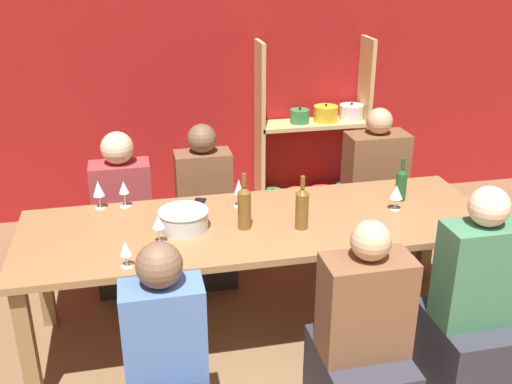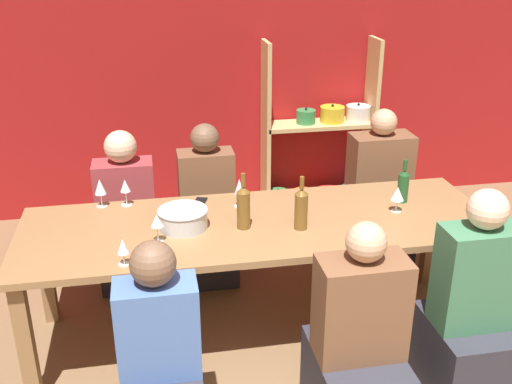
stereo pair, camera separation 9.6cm
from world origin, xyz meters
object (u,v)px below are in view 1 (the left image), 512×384
at_px(wine_glass_empty_b, 98,189).
at_px(wine_glass_empty_a, 239,188).
at_px(shelf_unit, 315,148).
at_px(wine_glass_empty_c, 158,223).
at_px(mixing_bowl, 184,219).
at_px(wine_bottle_dark, 401,183).
at_px(dining_table, 260,234).
at_px(person_near_a, 362,350).
at_px(person_far_b, 125,229).
at_px(cell_phone, 199,203).
at_px(person_far_a, 372,205).
at_px(person_near_b, 470,321).
at_px(wine_glass_red_b, 126,249).
at_px(wine_bottle_amber, 302,207).
at_px(wine_bottle_green, 244,207).
at_px(wine_glass_red_a, 396,193).
at_px(person_near_c, 167,376).
at_px(person_far_c, 205,223).
at_px(wine_glass_red_c, 124,188).

bearing_deg(wine_glass_empty_b, wine_glass_empty_a, -10.61).
height_order(shelf_unit, wine_glass_empty_c, shelf_unit).
xyz_separation_m(mixing_bowl, wine_bottle_dark, (1.39, 0.12, 0.05)).
xyz_separation_m(shelf_unit, dining_table, (-0.93, -1.85, 0.15)).
distance_m(person_near_a, person_far_b, 2.00).
relative_size(wine_glass_empty_c, person_far_b, 0.14).
xyz_separation_m(cell_phone, person_far_a, (1.39, 0.48, -0.36)).
bearing_deg(wine_glass_empty_a, person_near_b, -42.85).
relative_size(wine_glass_red_b, cell_phone, 0.89).
bearing_deg(wine_glass_red_b, wine_bottle_amber, 13.35).
height_order(wine_glass_empty_a, person_near_a, person_near_a).
bearing_deg(wine_bottle_green, person_far_a, 36.55).
bearing_deg(mixing_bowl, wine_glass_red_b, -131.56).
xyz_separation_m(wine_glass_red_a, person_far_b, (-1.65, 0.83, -0.48)).
xyz_separation_m(wine_bottle_dark, wine_glass_red_b, (-1.72, -0.49, -0.01)).
distance_m(wine_glass_empty_c, person_near_c, 0.82).
distance_m(wine_bottle_amber, cell_phone, 0.72).
xyz_separation_m(wine_bottle_amber, person_near_c, (-0.85, -0.68, -0.49)).
bearing_deg(wine_glass_red_a, person_far_c, 144.52).
xyz_separation_m(shelf_unit, wine_bottle_amber, (-0.71, -1.98, 0.36)).
bearing_deg(wine_bottle_green, person_near_c, -125.06).
distance_m(dining_table, wine_glass_empty_a, 0.33).
relative_size(wine_bottle_amber, person_far_b, 0.28).
distance_m(wine_glass_red_b, person_near_b, 1.85).
height_order(wine_glass_empty_a, person_far_c, person_far_c).
bearing_deg(person_far_c, mixing_bowl, 74.31).
distance_m(wine_glass_red_c, person_far_c, 0.81).
bearing_deg(dining_table, person_near_b, -37.12).
distance_m(wine_glass_empty_b, wine_glass_red_c, 0.15).
height_order(shelf_unit, wine_glass_empty_a, shelf_unit).
bearing_deg(wine_glass_empty_b, wine_glass_red_b, -78.91).
height_order(dining_table, wine_bottle_amber, wine_bottle_amber).
relative_size(wine_bottle_amber, wine_glass_red_b, 2.20).
relative_size(wine_bottle_dark, person_near_a, 0.25).
bearing_deg(person_near_c, wine_glass_red_c, 96.95).
distance_m(wine_bottle_green, person_far_b, 1.23).
bearing_deg(person_far_b, wine_glass_red_b, 91.25).
distance_m(wine_glass_red_a, person_far_c, 1.41).
xyz_separation_m(wine_glass_red_a, person_far_a, (0.22, 0.82, -0.46)).
xyz_separation_m(wine_glass_red_c, person_far_b, (-0.03, 0.44, -0.49)).
bearing_deg(dining_table, cell_phone, 133.85).
bearing_deg(person_far_c, person_far_a, -177.96).
height_order(wine_glass_red_a, person_near_a, person_near_a).
height_order(wine_glass_empty_c, person_near_b, person_near_b).
distance_m(wine_bottle_green, person_near_b, 1.37).
xyz_separation_m(dining_table, cell_phone, (-0.32, 0.33, 0.09)).
bearing_deg(wine_bottle_amber, wine_glass_empty_a, 128.91).
distance_m(mixing_bowl, person_far_b, 0.99).
xyz_separation_m(person_near_b, person_near_c, (-1.61, -0.06, -0.03)).
xyz_separation_m(cell_phone, person_near_a, (0.67, -1.13, -0.38)).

